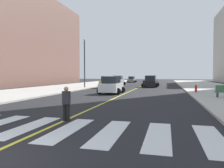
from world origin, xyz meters
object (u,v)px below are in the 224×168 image
at_px(car_gray_fourth, 132,80).
at_px(fire_hydrant, 196,89).
at_px(car_silver_sixth, 118,81).
at_px(car_yellow_nearest, 108,82).
at_px(pedestrian_crossing, 66,102).
at_px(car_green_second, 152,81).
at_px(car_white_third, 111,86).
at_px(street_lamp, 84,59).
at_px(car_black_fifth, 151,82).

distance_m(car_gray_fourth, fire_hydrant, 37.30).
distance_m(car_silver_sixth, fire_hydrant, 21.56).
height_order(car_yellow_nearest, fire_hydrant, car_yellow_nearest).
relative_size(car_yellow_nearest, car_silver_sixth, 0.98).
distance_m(car_yellow_nearest, pedestrian_crossing, 26.39).
relative_size(car_gray_fourth, car_silver_sixth, 0.87).
distance_m(car_green_second, car_gray_fourth, 17.32).
height_order(car_white_third, car_gray_fourth, car_white_third).
bearing_deg(car_white_third, car_green_second, 80.16).
distance_m(car_gray_fourth, car_silver_sixth, 17.90).
relative_size(car_white_third, street_lamp, 0.56).
distance_m(car_gray_fourth, street_lamp, 29.03).
bearing_deg(fire_hydrant, car_silver_sixth, 128.07).
bearing_deg(car_white_third, street_lamp, 127.01).
height_order(car_yellow_nearest, car_green_second, car_green_second).
height_order(car_white_third, car_silver_sixth, car_silver_sixth).
relative_size(car_green_second, car_black_fifth, 0.99).
height_order(car_white_third, fire_hydrant, car_white_third).
distance_m(car_white_third, pedestrian_crossing, 15.43).
bearing_deg(street_lamp, car_black_fifth, 29.96).
relative_size(car_yellow_nearest, fire_hydrant, 5.06).
relative_size(pedestrian_crossing, fire_hydrant, 1.86).
xyz_separation_m(car_gray_fourth, fire_hydrant, (13.22, -34.88, -0.24)).
relative_size(car_yellow_nearest, car_white_third, 0.99).
relative_size(car_white_third, car_gray_fourth, 1.14).
bearing_deg(car_yellow_nearest, car_black_fifth, 29.41).
xyz_separation_m(pedestrian_crossing, fire_hydrant, (8.01, 17.76, -0.33)).
xyz_separation_m(car_black_fifth, car_silver_sixth, (-7.10, 4.68, -0.02)).
distance_m(car_black_fifth, car_silver_sixth, 8.50).
height_order(car_silver_sixth, street_lamp, street_lamp).
bearing_deg(car_gray_fourth, car_black_fifth, -70.00).
distance_m(car_black_fifth, street_lamp, 12.58).
relative_size(car_gray_fourth, car_black_fifth, 0.84).
height_order(car_silver_sixth, fire_hydrant, car_silver_sixth).
xyz_separation_m(car_green_second, pedestrian_crossing, (-1.63, -36.73, -0.06)).
bearing_deg(car_yellow_nearest, car_white_third, -74.19).
relative_size(pedestrian_crossing, street_lamp, 0.21).
bearing_deg(street_lamp, fire_hydrant, -20.91).
bearing_deg(pedestrian_crossing, car_gray_fourth, -81.64).
relative_size(car_yellow_nearest, street_lamp, 0.56).
height_order(pedestrian_crossing, street_lamp, street_lamp).
bearing_deg(car_silver_sixth, street_lamp, -108.62).
height_order(car_green_second, pedestrian_crossing, car_green_second).
xyz_separation_m(car_green_second, street_lamp, (-10.17, -12.64, 3.90)).
relative_size(car_green_second, car_white_third, 1.03).
height_order(car_yellow_nearest, street_lamp, street_lamp).
bearing_deg(street_lamp, car_yellow_nearest, 27.44).
relative_size(car_green_second, pedestrian_crossing, 2.83).
bearing_deg(car_black_fifth, pedestrian_crossing, 89.20).
height_order(car_green_second, car_gray_fourth, car_green_second).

